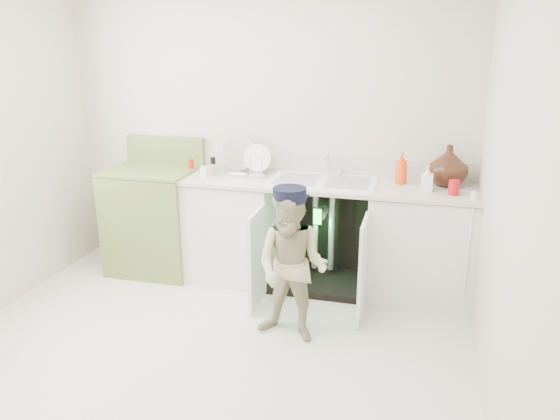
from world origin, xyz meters
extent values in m
plane|color=beige|center=(0.00, 0.00, 0.00)|extent=(3.50, 3.50, 0.00)
cube|color=beige|center=(0.00, 1.50, 1.25)|extent=(3.50, 2.50, 0.02)
cube|color=beige|center=(0.00, -1.50, 1.25)|extent=(3.50, 2.50, 0.02)
cube|color=beige|center=(1.75, 0.00, 1.25)|extent=(2.50, 3.00, 0.02)
cube|color=silver|center=(-0.25, 1.20, 0.43)|extent=(0.80, 0.60, 0.86)
cube|color=silver|center=(1.35, 1.20, 0.43)|extent=(0.80, 0.60, 0.86)
cube|color=black|center=(0.55, 1.47, 0.43)|extent=(0.80, 0.06, 0.86)
cube|color=black|center=(0.55, 1.20, 0.03)|extent=(0.80, 0.60, 0.06)
cylinder|color=gray|center=(0.48, 1.30, 0.45)|extent=(0.05, 0.05, 0.70)
cylinder|color=gray|center=(0.62, 1.30, 0.45)|extent=(0.05, 0.05, 0.70)
cylinder|color=gray|center=(0.55, 1.25, 0.62)|extent=(0.07, 0.18, 0.07)
cube|color=silver|center=(0.15, 0.70, 0.40)|extent=(0.03, 0.40, 0.76)
cube|color=silver|center=(0.95, 0.70, 0.40)|extent=(0.02, 0.40, 0.76)
cube|color=beige|center=(0.55, 1.20, 0.89)|extent=(2.44, 0.64, 0.03)
cube|color=beige|center=(0.55, 1.49, 0.98)|extent=(2.44, 0.02, 0.15)
cube|color=white|center=(0.55, 1.20, 0.90)|extent=(0.85, 0.55, 0.02)
cube|color=gray|center=(0.34, 1.20, 0.91)|extent=(0.34, 0.40, 0.01)
cube|color=gray|center=(0.76, 1.20, 0.91)|extent=(0.34, 0.40, 0.01)
cylinder|color=silver|center=(0.55, 1.42, 0.99)|extent=(0.03, 0.03, 0.17)
cylinder|color=silver|center=(0.55, 1.36, 1.06)|extent=(0.02, 0.14, 0.02)
cylinder|color=silver|center=(0.66, 1.42, 0.94)|extent=(0.04, 0.04, 0.06)
cylinder|color=white|center=(1.68, 0.89, 0.55)|extent=(0.01, 0.01, 0.70)
cube|color=white|center=(1.68, 0.98, 0.93)|extent=(0.04, 0.02, 0.06)
cube|color=silver|center=(-0.15, 1.32, 0.91)|extent=(0.48, 0.32, 0.02)
cylinder|color=silver|center=(-0.20, 1.34, 1.00)|extent=(0.30, 0.11, 0.29)
cylinder|color=white|center=(-0.03, 1.32, 0.99)|extent=(0.23, 0.06, 0.23)
cylinder|color=silver|center=(-0.35, 1.22, 0.99)|extent=(0.01, 0.01, 0.14)
cylinder|color=silver|center=(-0.25, 1.22, 0.99)|extent=(0.01, 0.01, 0.14)
cylinder|color=silver|center=(-0.15, 1.22, 0.99)|extent=(0.01, 0.01, 0.14)
cylinder|color=silver|center=(-0.06, 1.22, 0.99)|extent=(0.01, 0.01, 0.14)
cylinder|color=silver|center=(0.04, 1.22, 0.99)|extent=(0.01, 0.01, 0.14)
imported|color=#4B2115|center=(1.51, 1.34, 1.06)|extent=(0.30, 0.30, 0.32)
imported|color=#F7420D|center=(1.16, 1.30, 1.03)|extent=(0.10, 0.10, 0.25)
imported|color=white|center=(1.35, 1.14, 1.00)|extent=(0.09, 0.09, 0.19)
cylinder|color=#B40F14|center=(1.55, 1.08, 0.96)|extent=(0.08, 0.08, 0.11)
cylinder|color=red|center=(-0.62, 1.28, 0.95)|extent=(0.05, 0.05, 0.10)
cylinder|color=tan|center=(-0.39, 1.20, 0.94)|extent=(0.06, 0.06, 0.08)
cylinder|color=black|center=(-0.43, 1.32, 0.96)|extent=(0.04, 0.04, 0.12)
cube|color=white|center=(-0.43, 1.10, 0.95)|extent=(0.05, 0.05, 0.09)
cube|color=olive|center=(-0.94, 1.18, 0.45)|extent=(0.74, 0.65, 0.90)
cube|color=olive|center=(-0.94, 1.18, 0.91)|extent=(0.74, 0.65, 0.02)
cube|color=olive|center=(-0.94, 1.46, 1.03)|extent=(0.74, 0.06, 0.23)
cylinder|color=black|center=(-1.12, 1.02, 0.91)|extent=(0.17, 0.17, 0.02)
cylinder|color=silver|center=(-1.12, 1.02, 0.92)|extent=(0.19, 0.19, 0.01)
cylinder|color=black|center=(-1.12, 1.33, 0.91)|extent=(0.17, 0.17, 0.02)
cylinder|color=silver|center=(-1.12, 1.33, 0.92)|extent=(0.19, 0.19, 0.01)
cylinder|color=black|center=(-0.75, 1.02, 0.91)|extent=(0.17, 0.17, 0.02)
cylinder|color=silver|center=(-0.75, 1.02, 0.92)|extent=(0.19, 0.19, 0.01)
cylinder|color=black|center=(-0.75, 1.33, 0.91)|extent=(0.17, 0.17, 0.02)
cylinder|color=silver|center=(-0.75, 1.33, 0.92)|extent=(0.19, 0.19, 0.01)
imported|color=tan|center=(0.51, 0.31, 0.53)|extent=(0.58, 0.48, 1.06)
cylinder|color=black|center=(0.51, 0.31, 1.03)|extent=(0.25, 0.25, 0.09)
cube|color=black|center=(0.53, 0.41, 1.00)|extent=(0.18, 0.12, 0.01)
cube|color=black|center=(0.58, 0.86, 0.72)|extent=(0.07, 0.01, 0.14)
cube|color=#26F23F|center=(0.58, 0.85, 0.72)|extent=(0.06, 0.00, 0.12)
camera|label=1|loc=(1.28, -2.97, 2.04)|focal=35.00mm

